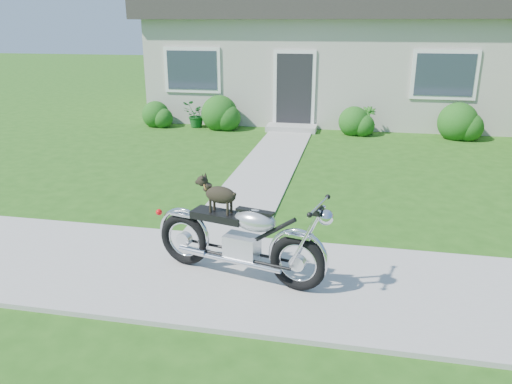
% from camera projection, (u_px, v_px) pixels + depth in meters
% --- Properties ---
extents(ground, '(80.00, 80.00, 0.00)m').
position_uv_depth(ground, '(321.00, 284.00, 5.87)').
color(ground, '#235114').
rests_on(ground, ground).
extents(sidewalk, '(24.00, 2.20, 0.04)m').
position_uv_depth(sidewalk, '(321.00, 283.00, 5.86)').
color(sidewalk, '#9E9B93').
rests_on(sidewalk, ground).
extents(walkway, '(1.20, 8.00, 0.03)m').
position_uv_depth(walkway, '(269.00, 164.00, 10.78)').
color(walkway, '#9E9B93').
rests_on(walkway, ground).
extents(house, '(12.60, 7.03, 4.50)m').
position_uv_depth(house, '(352.00, 47.00, 16.30)').
color(house, '#BAB5A8').
rests_on(house, ground).
extents(shrub_row, '(11.41, 1.04, 1.04)m').
position_uv_depth(shrub_row, '(359.00, 120.00, 13.55)').
color(shrub_row, '#1D5315').
rests_on(shrub_row, ground).
extents(potted_plant_left, '(0.87, 0.87, 0.73)m').
position_uv_depth(potted_plant_left, '(195.00, 115.00, 14.49)').
color(potted_plant_left, '#144E1B').
rests_on(potted_plant_left, ground).
extents(potted_plant_right, '(0.43, 0.43, 0.76)m').
position_uv_depth(potted_plant_right, '(367.00, 121.00, 13.56)').
color(potted_plant_right, '#24631B').
rests_on(potted_plant_right, ground).
extents(motorcycle_with_dog, '(2.19, 0.84, 1.20)m').
position_uv_depth(motorcycle_with_dog, '(241.00, 237.00, 5.80)').
color(motorcycle_with_dog, black).
rests_on(motorcycle_with_dog, sidewalk).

